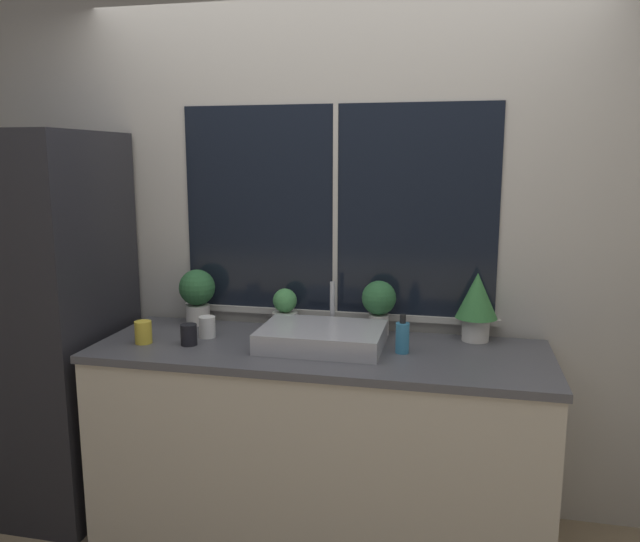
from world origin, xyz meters
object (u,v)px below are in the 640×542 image
object	(u,v)px
potted_plant_far_left	(197,293)
mug_white	(207,327)
soap_bottle	(402,337)
sink	(322,337)
mug_yellow	(143,332)
potted_plant_center_left	(285,310)
refrigerator	(48,324)
mug_black	(189,335)
potted_plant_center_right	(379,303)
potted_plant_far_right	(477,302)

from	to	relation	value
potted_plant_far_left	mug_white	distance (m)	0.29
soap_bottle	mug_white	size ratio (longest dim) A/B	1.70
sink	mug_yellow	distance (m)	0.82
potted_plant_far_left	potted_plant_center_left	bearing A→B (deg)	0.00
mug_white	refrigerator	bearing A→B (deg)	-177.56
mug_yellow	mug_black	distance (m)	0.22
potted_plant_far_left	potted_plant_center_right	distance (m)	0.93
refrigerator	potted_plant_center_right	world-z (taller)	refrigerator
soap_bottle	mug_yellow	size ratio (longest dim) A/B	1.66
refrigerator	potted_plant_far_left	distance (m)	0.75
potted_plant_far_right	potted_plant_center_left	bearing A→B (deg)	180.00
potted_plant_center_right	mug_black	size ratio (longest dim) A/B	2.74
potted_plant_center_right	mug_yellow	size ratio (longest dim) A/B	2.55
potted_plant_far_right	potted_plant_far_left	bearing A→B (deg)	180.00
potted_plant_far_right	mug_yellow	world-z (taller)	potted_plant_far_right
refrigerator	potted_plant_far_left	size ratio (longest dim) A/B	6.68
potted_plant_far_left	sink	bearing A→B (deg)	-19.20
refrigerator	sink	world-z (taller)	refrigerator
potted_plant_far_right	mug_white	world-z (taller)	potted_plant_far_right
potted_plant_far_left	potted_plant_center_left	world-z (taller)	potted_plant_far_left
potted_plant_center_left	potted_plant_far_right	distance (m)	0.92
sink	mug_yellow	world-z (taller)	sink
soap_bottle	sink	bearing A→B (deg)	177.70
potted_plant_center_right	mug_white	size ratio (longest dim) A/B	2.62
potted_plant_far_left	mug_white	size ratio (longest dim) A/B	2.79
potted_plant_far_right	mug_yellow	distance (m)	1.54
mug_white	potted_plant_far_right	bearing A→B (deg)	10.21
mug_black	potted_plant_far_right	bearing A→B (deg)	15.66
potted_plant_center_right	mug_white	world-z (taller)	potted_plant_center_right
sink	mug_white	bearing A→B (deg)	177.66
sink	soap_bottle	bearing A→B (deg)	-2.30
potted_plant_center_left	potted_plant_center_right	distance (m)	0.47
mug_yellow	mug_white	world-z (taller)	mug_yellow
potted_plant_center_left	mug_white	bearing A→B (deg)	-145.07
mug_white	mug_black	distance (m)	0.14
sink	mug_white	size ratio (longest dim) A/B	5.44
potted_plant_far_left	mug_black	xyz separation A→B (m)	(0.11, -0.36, -0.11)
soap_bottle	mug_black	bearing A→B (deg)	-174.27
potted_plant_far_right	mug_yellow	size ratio (longest dim) A/B	3.10
sink	refrigerator	bearing A→B (deg)	-179.48
soap_bottle	mug_yellow	distance (m)	1.18
sink	potted_plant_center_left	size ratio (longest dim) A/B	2.68
potted_plant_center_left	potted_plant_far_left	bearing A→B (deg)	180.00
potted_plant_center_left	potted_plant_far_right	size ratio (longest dim) A/B	0.64
refrigerator	soap_bottle	bearing A→B (deg)	-0.06
mug_white	mug_black	world-z (taller)	mug_white
mug_yellow	mug_white	bearing A→B (deg)	31.49
mug_white	potted_plant_center_right	bearing A→B (deg)	15.86
soap_bottle	potted_plant_far_right	bearing A→B (deg)	39.58
potted_plant_center_left	mug_yellow	size ratio (longest dim) A/B	1.98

